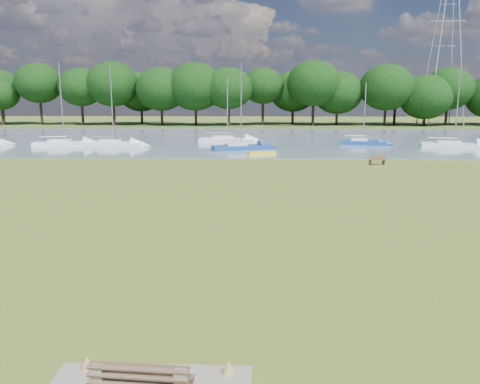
{
  "coord_description": "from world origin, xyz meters",
  "views": [
    {
      "loc": [
        2.09,
        -21.74,
        5.97
      ],
      "look_at": [
        1.56,
        -2.0,
        1.85
      ],
      "focal_mm": 35.0,
      "sensor_mm": 36.0,
      "label": 1
    }
  ],
  "objects_px": {
    "sailboat_7": "(453,144)",
    "pylon": "(448,20)",
    "sailboat_1": "(113,142)",
    "riverbank_bench": "(378,160)",
    "sailboat_8": "(240,146)",
    "sailboat_6": "(363,141)",
    "sailboat_5": "(64,142)",
    "sailboat_0": "(227,139)",
    "kayak": "(262,153)"
  },
  "relations": [
    {
      "from": "sailboat_8",
      "to": "sailboat_0",
      "type": "bearing_deg",
      "value": 86.23
    },
    {
      "from": "sailboat_1",
      "to": "sailboat_7",
      "type": "height_order",
      "value": "sailboat_7"
    },
    {
      "from": "sailboat_0",
      "to": "sailboat_5",
      "type": "xyz_separation_m",
      "value": [
        -18.86,
        -4.42,
        -0.03
      ]
    },
    {
      "from": "kayak",
      "to": "pylon",
      "type": "relative_size",
      "value": 0.09
    },
    {
      "from": "sailboat_0",
      "to": "kayak",
      "type": "bearing_deg",
      "value": -61.7
    },
    {
      "from": "riverbank_bench",
      "to": "sailboat_0",
      "type": "relative_size",
      "value": 0.19
    },
    {
      "from": "riverbank_bench",
      "to": "sailboat_5",
      "type": "bearing_deg",
      "value": 141.29
    },
    {
      "from": "kayak",
      "to": "sailboat_5",
      "type": "relative_size",
      "value": 0.31
    },
    {
      "from": "pylon",
      "to": "sailboat_0",
      "type": "bearing_deg",
      "value": -139.62
    },
    {
      "from": "riverbank_bench",
      "to": "sailboat_1",
      "type": "relative_size",
      "value": 0.17
    },
    {
      "from": "kayak",
      "to": "sailboat_7",
      "type": "bearing_deg",
      "value": -3.39
    },
    {
      "from": "riverbank_bench",
      "to": "kayak",
      "type": "height_order",
      "value": "riverbank_bench"
    },
    {
      "from": "kayak",
      "to": "sailboat_5",
      "type": "bearing_deg",
      "value": 141.32
    },
    {
      "from": "sailboat_7",
      "to": "pylon",
      "type": "bearing_deg",
      "value": 85.4
    },
    {
      "from": "sailboat_5",
      "to": "sailboat_8",
      "type": "relative_size",
      "value": 1.03
    },
    {
      "from": "kayak",
      "to": "sailboat_6",
      "type": "distance_m",
      "value": 15.63
    },
    {
      "from": "sailboat_7",
      "to": "sailboat_0",
      "type": "bearing_deg",
      "value": -175.06
    },
    {
      "from": "sailboat_1",
      "to": "sailboat_0",
      "type": "bearing_deg",
      "value": 26.3
    },
    {
      "from": "sailboat_1",
      "to": "sailboat_7",
      "type": "bearing_deg",
      "value": 7.22
    },
    {
      "from": "pylon",
      "to": "sailboat_0",
      "type": "distance_m",
      "value": 54.73
    },
    {
      "from": "riverbank_bench",
      "to": "kayak",
      "type": "xyz_separation_m",
      "value": [
        -9.87,
        6.58,
        -0.26
      ]
    },
    {
      "from": "riverbank_bench",
      "to": "sailboat_7",
      "type": "height_order",
      "value": "sailboat_7"
    },
    {
      "from": "sailboat_5",
      "to": "sailboat_7",
      "type": "distance_m",
      "value": 45.04
    },
    {
      "from": "riverbank_bench",
      "to": "kayak",
      "type": "distance_m",
      "value": 11.87
    },
    {
      "from": "riverbank_bench",
      "to": "sailboat_6",
      "type": "distance_m",
      "value": 16.42
    },
    {
      "from": "pylon",
      "to": "sailboat_5",
      "type": "height_order",
      "value": "pylon"
    },
    {
      "from": "pylon",
      "to": "sailboat_8",
      "type": "xyz_separation_m",
      "value": [
        -37.28,
        -40.66,
        -18.88
      ]
    },
    {
      "from": "sailboat_6",
      "to": "sailboat_7",
      "type": "bearing_deg",
      "value": -1.4
    },
    {
      "from": "sailboat_6",
      "to": "sailboat_1",
      "type": "bearing_deg",
      "value": -161.99
    },
    {
      "from": "sailboat_8",
      "to": "riverbank_bench",
      "type": "bearing_deg",
      "value": -59.56
    },
    {
      "from": "sailboat_0",
      "to": "sailboat_6",
      "type": "height_order",
      "value": "sailboat_0"
    },
    {
      "from": "sailboat_0",
      "to": "sailboat_1",
      "type": "height_order",
      "value": "sailboat_1"
    },
    {
      "from": "sailboat_5",
      "to": "sailboat_8",
      "type": "distance_m",
      "value": 20.94
    },
    {
      "from": "sailboat_5",
      "to": "riverbank_bench",
      "type": "bearing_deg",
      "value": -30.09
    },
    {
      "from": "sailboat_8",
      "to": "pylon",
      "type": "bearing_deg",
      "value": 29.5
    },
    {
      "from": "sailboat_1",
      "to": "riverbank_bench",
      "type": "bearing_deg",
      "value": -19.76
    },
    {
      "from": "sailboat_5",
      "to": "sailboat_1",
      "type": "bearing_deg",
      "value": -8.9
    },
    {
      "from": "sailboat_6",
      "to": "sailboat_7",
      "type": "distance_m",
      "value": 10.06
    },
    {
      "from": "riverbank_bench",
      "to": "sailboat_0",
      "type": "distance_m",
      "value": 22.91
    },
    {
      "from": "sailboat_0",
      "to": "sailboat_6",
      "type": "xyz_separation_m",
      "value": [
        16.42,
        -1.89,
        -0.05
      ]
    },
    {
      "from": "pylon",
      "to": "sailboat_6",
      "type": "relative_size",
      "value": 4.28
    },
    {
      "from": "sailboat_8",
      "to": "kayak",
      "type": "bearing_deg",
      "value": -79.5
    },
    {
      "from": "sailboat_6",
      "to": "riverbank_bench",
      "type": "bearing_deg",
      "value": -85.64
    },
    {
      "from": "sailboat_7",
      "to": "sailboat_8",
      "type": "bearing_deg",
      "value": -158.54
    },
    {
      "from": "sailboat_6",
      "to": "sailboat_8",
      "type": "relative_size",
      "value": 0.79
    },
    {
      "from": "kayak",
      "to": "sailboat_5",
      "type": "distance_m",
      "value": 24.08
    },
    {
      "from": "sailboat_8",
      "to": "sailboat_7",
      "type": "bearing_deg",
      "value": -10.94
    },
    {
      "from": "riverbank_bench",
      "to": "sailboat_8",
      "type": "distance_m",
      "value": 16.22
    },
    {
      "from": "kayak",
      "to": "sailboat_8",
      "type": "relative_size",
      "value": 0.32
    },
    {
      "from": "kayak",
      "to": "sailboat_7",
      "type": "height_order",
      "value": "sailboat_7"
    }
  ]
}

